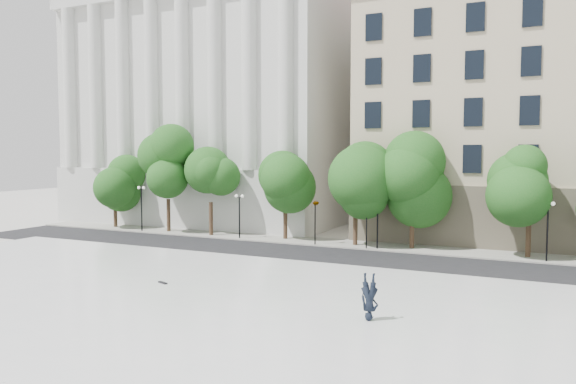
# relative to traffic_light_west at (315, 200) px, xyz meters

# --- Properties ---
(ground) EXTENTS (160.00, 160.00, 0.00)m
(ground) POSITION_rel_traffic_light_west_xyz_m (-0.34, -22.30, -3.72)
(ground) COLOR beige
(ground) RESTS_ON ground
(plaza) EXTENTS (44.00, 22.00, 0.45)m
(plaza) POSITION_rel_traffic_light_west_xyz_m (-0.34, -19.30, -3.50)
(plaza) COLOR white
(plaza) RESTS_ON ground
(street) EXTENTS (60.00, 8.00, 0.02)m
(street) POSITION_rel_traffic_light_west_xyz_m (-0.34, -4.30, -3.71)
(street) COLOR black
(street) RESTS_ON ground
(far_sidewalk) EXTENTS (60.00, 4.00, 0.12)m
(far_sidewalk) POSITION_rel_traffic_light_west_xyz_m (-0.34, 1.70, -3.66)
(far_sidewalk) COLOR #A7A49A
(far_sidewalk) RESTS_ON ground
(building_west) EXTENTS (31.50, 27.65, 25.60)m
(building_west) POSITION_rel_traffic_light_west_xyz_m (-17.34, 16.27, 9.16)
(building_west) COLOR beige
(building_west) RESTS_ON ground
(traffic_light_west) EXTENTS (1.10, 1.79, 4.22)m
(traffic_light_west) POSITION_rel_traffic_light_west_xyz_m (0.00, 0.00, 0.00)
(traffic_light_west) COLOR black
(traffic_light_west) RESTS_ON ground
(traffic_light_east) EXTENTS (0.67, 1.60, 4.13)m
(traffic_light_east) POSITION_rel_traffic_light_west_xyz_m (4.35, 0.00, -0.11)
(traffic_light_east) COLOR black
(traffic_light_east) RESTS_ON ground
(person_lying) EXTENTS (1.02, 2.12, 0.55)m
(person_lying) POSITION_rel_traffic_light_west_xyz_m (10.54, -19.18, -3.00)
(person_lying) COLOR black
(person_lying) RESTS_ON plaza
(skateboard) EXTENTS (0.71, 0.40, 0.07)m
(skateboard) POSITION_rel_traffic_light_west_xyz_m (-1.70, -17.49, -3.24)
(skateboard) COLOR black
(skateboard) RESTS_ON plaza
(street_trees) EXTENTS (47.64, 4.95, 7.89)m
(street_trees) POSITION_rel_traffic_light_west_xyz_m (0.42, 1.44, 1.53)
(street_trees) COLOR #382619
(street_trees) RESTS_ON ground
(lamp_posts) EXTENTS (36.13, 0.28, 4.49)m
(lamp_posts) POSITION_rel_traffic_light_west_xyz_m (-0.75, 0.30, -0.77)
(lamp_posts) COLOR black
(lamp_posts) RESTS_ON ground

